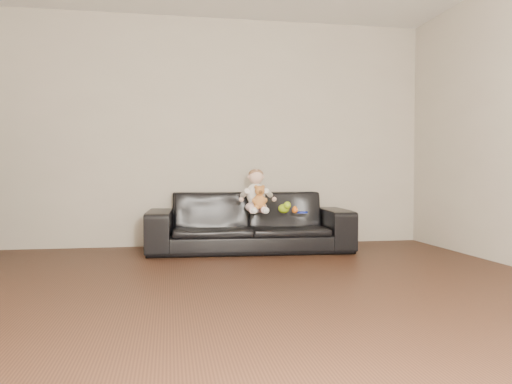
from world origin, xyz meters
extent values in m
plane|color=#361F13|center=(0.00, 0.00, 0.00)|extent=(5.50, 5.50, 0.00)
plane|color=#B7AD99|center=(0.00, 2.75, 1.30)|extent=(5.00, 0.00, 5.00)
imported|color=black|center=(0.35, 2.25, 0.31)|extent=(2.18, 0.95, 0.62)
ellipsoid|color=#F9D3D3|center=(0.41, 2.15, 0.47)|extent=(0.26, 0.23, 0.12)
ellipsoid|color=white|center=(0.41, 2.16, 0.61)|extent=(0.22, 0.19, 0.24)
sphere|color=beige|center=(0.41, 2.15, 0.79)|extent=(0.18, 0.18, 0.16)
ellipsoid|color=#8C603F|center=(0.41, 2.16, 0.82)|extent=(0.18, 0.18, 0.11)
cylinder|color=#F9D3D3|center=(0.36, 2.00, 0.45)|extent=(0.10, 0.20, 0.08)
cylinder|color=#F9D3D3|center=(0.46, 2.00, 0.45)|extent=(0.10, 0.20, 0.08)
sphere|color=white|center=(0.35, 1.90, 0.45)|extent=(0.07, 0.07, 0.06)
sphere|color=white|center=(0.47, 1.90, 0.45)|extent=(0.07, 0.07, 0.06)
cylinder|color=white|center=(0.29, 2.11, 0.62)|extent=(0.08, 0.17, 0.11)
cylinder|color=white|center=(0.53, 2.11, 0.62)|extent=(0.08, 0.17, 0.11)
ellipsoid|color=#C07836|center=(0.42, 2.00, 0.54)|extent=(0.14, 0.12, 0.15)
sphere|color=#C07836|center=(0.42, 1.98, 0.65)|extent=(0.11, 0.11, 0.10)
sphere|color=#C07836|center=(0.38, 1.99, 0.69)|extent=(0.04, 0.04, 0.04)
sphere|color=#C07836|center=(0.45, 1.99, 0.69)|extent=(0.04, 0.04, 0.04)
sphere|color=#593819|center=(0.42, 1.94, 0.64)|extent=(0.04, 0.04, 0.04)
ellipsoid|color=#95C517|center=(0.69, 2.05, 0.46)|extent=(0.14, 0.16, 0.10)
sphere|color=orange|center=(0.80, 2.04, 0.44)|extent=(0.07, 0.07, 0.06)
cylinder|color=#1728B8|center=(0.88, 2.06, 0.42)|extent=(0.15, 0.15, 0.02)
camera|label=1|loc=(-0.49, -2.99, 0.81)|focal=35.00mm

